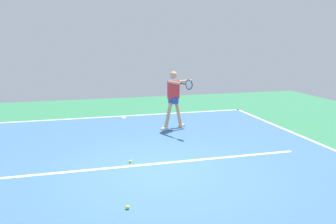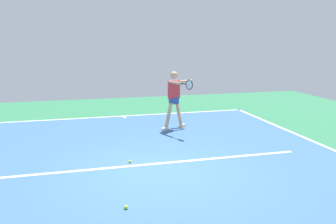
{
  "view_description": "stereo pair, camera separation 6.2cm",
  "coord_description": "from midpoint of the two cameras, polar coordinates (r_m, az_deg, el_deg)",
  "views": [
    {
      "loc": [
        1.65,
        6.74,
        2.72
      ],
      "look_at": [
        -0.64,
        -1.74,
        0.9
      ],
      "focal_mm": 37.42,
      "sensor_mm": 36.0,
      "label": 1
    },
    {
      "loc": [
        1.59,
        6.76,
        2.72
      ],
      "look_at": [
        -0.64,
        -1.74,
        0.9
      ],
      "focal_mm": 37.42,
      "sensor_mm": 36.0,
      "label": 2
    }
  ],
  "objects": [
    {
      "name": "ground_plane",
      "position": [
        7.46,
        -1.54,
        -9.69
      ],
      "size": [
        19.47,
        19.47,
        0.0
      ],
      "primitive_type": "plane",
      "color": "#2D754C"
    },
    {
      "name": "court_surface",
      "position": [
        7.46,
        -1.54,
        -9.68
      ],
      "size": [
        9.25,
        11.4,
        0.0
      ],
      "primitive_type": "cube",
      "color": "#38608E",
      "rests_on": "ground_plane"
    },
    {
      "name": "court_line_baseline_near",
      "position": [
        12.8,
        -7.49,
        -0.65
      ],
      "size": [
        9.25,
        0.1,
        0.01
      ],
      "primitive_type": "cube",
      "color": "white",
      "rests_on": "ground_plane"
    },
    {
      "name": "court_line_service",
      "position": [
        7.89,
        -2.37,
        -8.44
      ],
      "size": [
        6.94,
        0.1,
        0.01
      ],
      "primitive_type": "cube",
      "color": "white",
      "rests_on": "ground_plane"
    },
    {
      "name": "court_line_centre_mark",
      "position": [
        12.61,
        -7.37,
        -0.84
      ],
      "size": [
        0.1,
        0.3,
        0.01
      ],
      "primitive_type": "cube",
      "color": "white",
      "rests_on": "ground_plane"
    },
    {
      "name": "tennis_player",
      "position": [
        10.74,
        0.87,
        2.65
      ],
      "size": [
        1.12,
        1.36,
        1.8
      ],
      "rotation": [
        0.0,
        0.0,
        0.4
      ],
      "color": "tan",
      "rests_on": "ground_plane"
    },
    {
      "name": "tennis_ball_by_sideline",
      "position": [
        5.96,
        -6.92,
        -15.16
      ],
      "size": [
        0.07,
        0.07,
        0.07
      ],
      "primitive_type": "sphere",
      "color": "#CCE033",
      "rests_on": "ground_plane"
    },
    {
      "name": "tennis_ball_centre_court",
      "position": [
        8.0,
        -6.37,
        -8.0
      ],
      "size": [
        0.07,
        0.07,
        0.07
      ],
      "primitive_type": "sphere",
      "color": "#CCE033",
      "rests_on": "ground_plane"
    }
  ]
}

